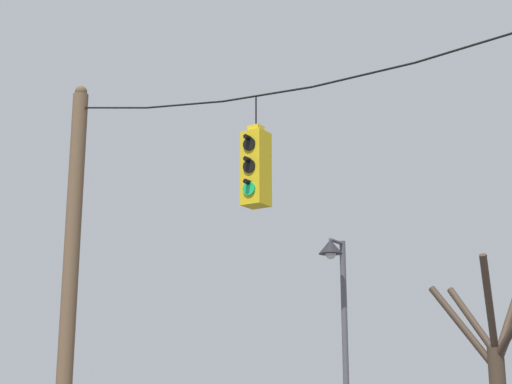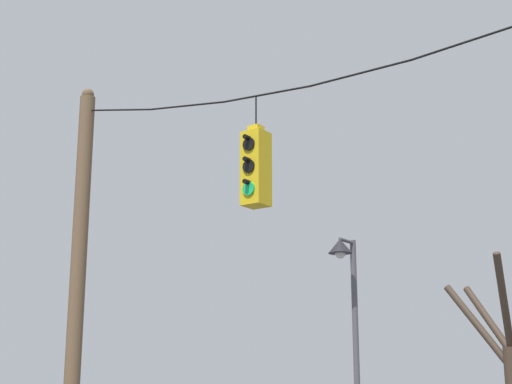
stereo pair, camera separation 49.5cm
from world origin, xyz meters
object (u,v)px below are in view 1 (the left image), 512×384
traffic_light_near_left_pole (256,168)px  street_lamp (338,302)px  utility_pole_left (70,287)px  bare_tree (496,370)px

traffic_light_near_left_pole → street_lamp: traffic_light_near_left_pole is taller
utility_pole_left → street_lamp: (2.71, 4.51, -0.01)m
street_lamp → utility_pole_left: bearing=-121.0°
traffic_light_near_left_pole → street_lamp: size_ratio=0.35×
bare_tree → traffic_light_near_left_pole: bearing=-96.4°
traffic_light_near_left_pole → street_lamp: (-1.04, 4.52, -1.51)m
utility_pole_left → bare_tree: size_ratio=1.54×
bare_tree → utility_pole_left: bearing=-119.9°
bare_tree → street_lamp: bearing=-118.6°
traffic_light_near_left_pole → bare_tree: (0.90, 8.08, -2.76)m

